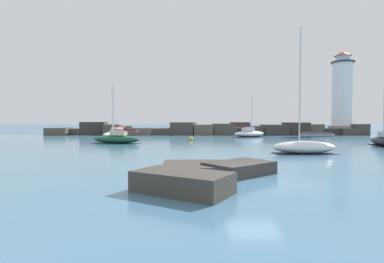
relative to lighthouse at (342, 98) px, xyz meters
The scene contains 10 objects.
ground_plane 54.53m from the lighthouse, 121.40° to the right, with size 600.00×600.00×0.00m, color teal.
open_sea_beyond 66.14m from the lighthouse, 115.36° to the left, with size 400.00×116.00×0.01m.
breakwater_jetty 26.81m from the lighthouse, behind, with size 63.15×6.98×2.55m.
lighthouse is the anchor object (origin of this frame).
foreground_rocks 55.67m from the lighthouse, 123.50° to the right, with size 7.17×7.74×0.84m.
sailboat_moored_0 46.81m from the lighthouse, 150.27° to the right, with size 6.74×3.79×7.51m.
sailboat_moored_1 41.30m from the lighthouse, 121.48° to the right, with size 5.49×2.16×10.81m.
sailboat_moored_2 23.44m from the lighthouse, 156.96° to the right, with size 6.49×4.85×7.12m.
sailboat_moored_4 45.04m from the lighthouse, 169.18° to the right, with size 4.03×8.12×8.68m.
mooring_buoy_orange_near 36.49m from the lighthouse, 149.55° to the right, with size 0.57×0.57×0.77m.
Camera 1 is at (-3.17, -14.22, 2.85)m, focal length 28.00 mm.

